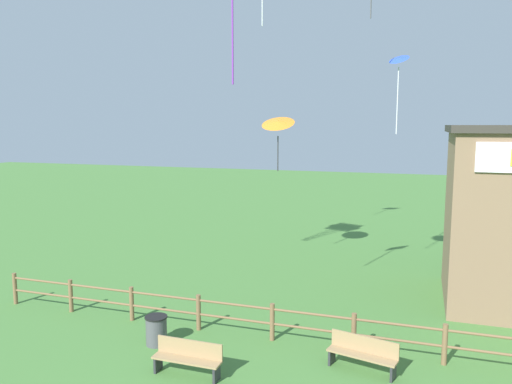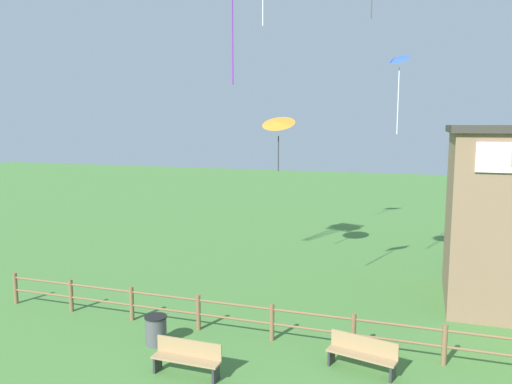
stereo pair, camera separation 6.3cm
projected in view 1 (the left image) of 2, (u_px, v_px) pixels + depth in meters
wooden_fence at (234, 314)px, 14.66m from camera, size 16.39×0.14×1.09m
park_bench_near_fence at (188, 357)px, 12.33m from camera, size 1.77×0.42×0.87m
park_bench_by_building at (363, 353)px, 12.55m from camera, size 1.81×0.79×0.87m
trash_bin at (156, 330)px, 14.05m from camera, size 0.63×0.63×0.83m
kite_orange_delta at (278, 123)px, 20.95m from camera, size 1.42×1.34×2.39m
kite_blue_delta at (399, 64)px, 21.14m from camera, size 1.10×1.06×3.42m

